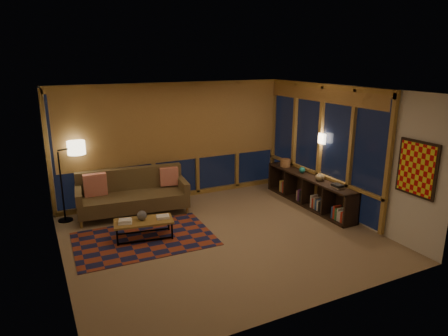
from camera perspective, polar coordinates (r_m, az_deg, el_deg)
name	(u,v)px	position (r m, az deg, el deg)	size (l,w,h in m)	color
floor	(221,237)	(7.55, -0.37, -9.80)	(5.50, 5.00, 0.01)	#A38162
ceiling	(221,90)	(6.84, -0.41, 11.08)	(5.50, 5.00, 0.01)	white
walls	(221,167)	(7.08, -0.39, 0.12)	(5.51, 5.01, 2.70)	beige
window_wall_back	(175,142)	(9.26, -7.00, 3.72)	(5.30, 0.16, 2.60)	olive
window_wall_right	(319,146)	(9.00, 13.42, 3.06)	(0.16, 3.70, 2.60)	olive
wall_art	(417,169)	(7.35, 25.83, -0.09)	(0.06, 0.74, 0.94)	red
wall_sconce	(322,139)	(8.81, 13.82, 4.10)	(0.12, 0.18, 0.22)	#FFEBC0
sofa	(133,194)	(8.63, -12.90, -3.60)	(2.25, 0.91, 0.92)	brown
pillow_left	(95,185)	(8.65, -17.92, -2.32)	(0.46, 0.15, 0.46)	red
pillow_right	(169,178)	(8.89, -7.83, -1.43)	(0.40, 0.13, 0.40)	red
area_rug	(144,239)	(7.61, -11.32, -9.89)	(2.48, 1.65, 0.01)	brown
coffee_table	(144,229)	(7.57, -11.36, -8.58)	(1.06, 0.49, 0.35)	olive
book_stack_a	(125,221)	(7.45, -13.97, -7.38)	(0.24, 0.19, 0.07)	white
book_stack_b	(163,217)	(7.52, -8.70, -6.93)	(0.26, 0.21, 0.05)	white
ceramic_pot	(142,215)	(7.50, -11.65, -6.62)	(0.18, 0.18, 0.18)	black
floor_lamp	(61,183)	(8.61, -22.23, -1.99)	(0.54, 0.35, 1.62)	black
bookshelf	(309,191)	(9.17, 12.02, -3.19)	(0.40, 2.72, 0.68)	black
basket	(285,163)	(9.74, 8.74, 0.74)	(0.24, 0.24, 0.18)	#875F40
teal_bowl	(302,170)	(9.26, 11.10, -0.29)	(0.14, 0.14, 0.14)	#187068
vase	(320,176)	(8.78, 13.56, -1.10)	(0.19, 0.19, 0.20)	tan
shelf_book_stack	(338,186)	(8.41, 15.92, -2.49)	(0.16, 0.23, 0.07)	white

